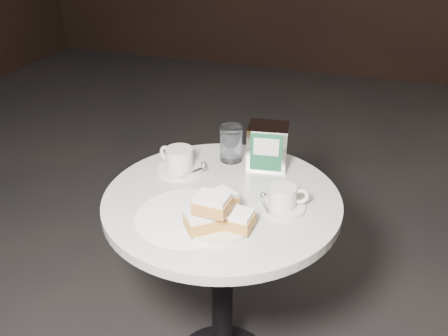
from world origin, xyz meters
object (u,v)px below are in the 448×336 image
cafe_table (222,250)px  coffee_cup_right (283,199)px  napkin_dispenser (268,147)px  water_glass_left (231,144)px  beignet_plate (218,215)px  water_glass_right (273,148)px  coffee_cup_left (179,161)px

cafe_table → coffee_cup_right: size_ratio=4.44×
coffee_cup_right → napkin_dispenser: bearing=96.4°
water_glass_left → beignet_plate: bearing=-77.6°
cafe_table → coffee_cup_right: 0.29m
water_glass_left → water_glass_right: bearing=13.8°
cafe_table → coffee_cup_left: coffee_cup_left is taller
water_glass_right → napkin_dispenser: napkin_dispenser is taller
coffee_cup_left → water_glass_right: (0.27, 0.15, 0.02)m
cafe_table → water_glass_right: water_glass_right is taller
coffee_cup_left → cafe_table: bearing=-12.4°
coffee_cup_right → napkin_dispenser: size_ratio=1.15×
coffee_cup_left → napkin_dispenser: 0.29m
beignet_plate → coffee_cup_right: bearing=46.0°
cafe_table → coffee_cup_left: size_ratio=3.97×
water_glass_left → water_glass_right: size_ratio=1.20×
beignet_plate → cafe_table: bearing=104.6°
water_glass_left → cafe_table: bearing=-79.1°
cafe_table → beignet_plate: size_ratio=3.28×
cafe_table → napkin_dispenser: bearing=69.4°
water_glass_right → beignet_plate: bearing=-96.8°
water_glass_left → napkin_dispenser: bearing=-4.8°
water_glass_right → coffee_cup_left: bearing=-150.2°
coffee_cup_right → cafe_table: bearing=160.7°
beignet_plate → coffee_cup_right: (0.14, 0.15, -0.01)m
coffee_cup_right → water_glass_left: bearing=116.2°
cafe_table → water_glass_right: (0.09, 0.26, 0.25)m
water_glass_left → napkin_dispenser: 0.13m
beignet_plate → coffee_cup_left: bearing=130.2°
coffee_cup_left → coffee_cup_right: bearing=1.4°
water_glass_right → coffee_cup_right: bearing=-70.5°
coffee_cup_right → water_glass_right: bearing=91.4°
coffee_cup_right → napkin_dispenser: napkin_dispenser is taller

